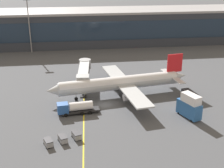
# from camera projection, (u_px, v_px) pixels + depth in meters

# --- Properties ---
(ground_plane) EXTENTS (700.00, 700.00, 0.00)m
(ground_plane) POSITION_uv_depth(u_px,v_px,m) (105.00, 105.00, 85.20)
(ground_plane) COLOR #47494F
(apron_lead_in_line) EXTENTS (4.12, 79.92, 0.01)m
(apron_lead_in_line) POSITION_uv_depth(u_px,v_px,m) (84.00, 103.00, 86.37)
(apron_lead_in_line) COLOR yellow
(apron_lead_in_line) RESTS_ON ground_plane
(terminal_building) EXTENTS (175.74, 21.75, 15.93)m
(terminal_building) POSITION_uv_depth(u_px,v_px,m) (126.00, 26.00, 147.44)
(terminal_building) COLOR #2D333D
(terminal_building) RESTS_ON ground_plane
(main_airliner) EXTENTS (42.54, 34.01, 11.19)m
(main_airliner) POSITION_uv_depth(u_px,v_px,m) (120.00, 83.00, 89.92)
(main_airliner) COLOR #B2B7BC
(main_airliner) RESTS_ON ground_plane
(jet_bridge) EXTENTS (5.24, 18.98, 6.62)m
(jet_bridge) POSITION_uv_depth(u_px,v_px,m) (84.00, 72.00, 96.15)
(jet_bridge) COLOR #B2B7BC
(jet_bridge) RESTS_ON ground_plane
(fuel_tanker) EXTENTS (11.01, 3.69, 3.25)m
(fuel_tanker) POSITION_uv_depth(u_px,v_px,m) (75.00, 108.00, 79.64)
(fuel_tanker) COLOR #232326
(fuel_tanker) RESTS_ON ground_plane
(lavatory_truck) EXTENTS (3.36, 6.13, 2.50)m
(lavatory_truck) POSITION_uv_depth(u_px,v_px,m) (190.00, 95.00, 87.88)
(lavatory_truck) COLOR black
(lavatory_truck) RESTS_ON ground_plane
(catering_lift) EXTENTS (4.89, 7.24, 6.30)m
(catering_lift) POSITION_uv_depth(u_px,v_px,m) (190.00, 106.00, 77.50)
(catering_lift) COLOR #285B9E
(catering_lift) RESTS_ON ground_plane
(baggage_cart_0) EXTENTS (2.35, 3.01, 1.48)m
(baggage_cart_0) POSITION_uv_depth(u_px,v_px,m) (48.00, 142.00, 66.15)
(baggage_cart_0) COLOR gray
(baggage_cart_0) RESTS_ON ground_plane
(baggage_cart_1) EXTENTS (2.35, 3.01, 1.48)m
(baggage_cart_1) POSITION_uv_depth(u_px,v_px,m) (63.00, 139.00, 67.50)
(baggage_cart_1) COLOR gray
(baggage_cart_1) RESTS_ON ground_plane
(baggage_cart_2) EXTENTS (2.35, 3.01, 1.48)m
(baggage_cart_2) POSITION_uv_depth(u_px,v_px,m) (76.00, 135.00, 68.86)
(baggage_cart_2) COLOR gray
(baggage_cart_2) RESTS_ON ground_plane
(apron_light_mast_0) EXTENTS (2.80, 0.50, 22.79)m
(apron_light_mast_0) POSITION_uv_depth(u_px,v_px,m) (29.00, 21.00, 129.31)
(apron_light_mast_0) COLOR gray
(apron_light_mast_0) RESTS_ON ground_plane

